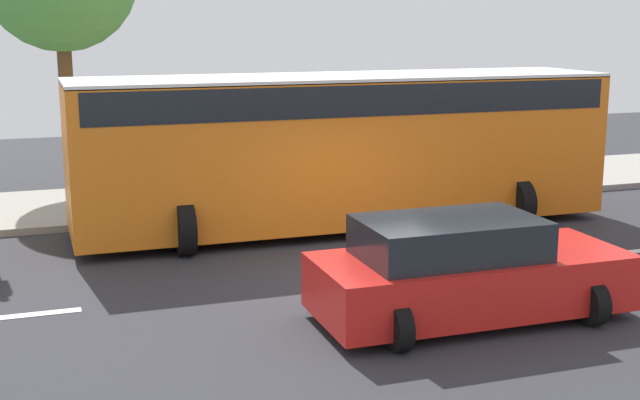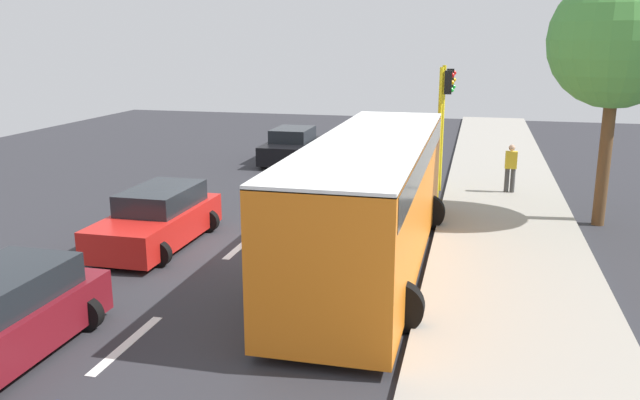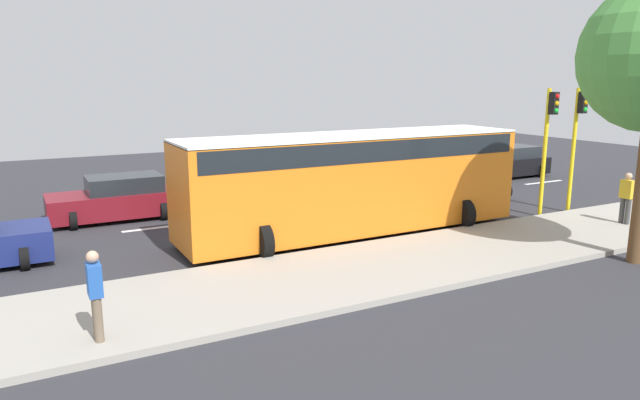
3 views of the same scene
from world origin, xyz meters
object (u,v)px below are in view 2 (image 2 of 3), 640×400
Objects in this scene: traffic_light_midblock at (443,115)px; car_red at (158,219)px; car_black at (291,147)px; city_bus at (372,192)px; motorcycle at (357,173)px; street_tree_center at (617,41)px; traffic_light_corner at (445,110)px; pedestrian_by_tree at (511,167)px.

car_red is at bearing -135.89° from traffic_light_midblock.
car_red is at bearing -90.87° from car_black.
city_bus is 7.19× the size of motorcycle.
traffic_light_midblock is at bearing 44.11° from car_red.
traffic_light_midblock is 5.73m from street_tree_center.
city_bus is 7.30m from traffic_light_midblock.
traffic_light_midblock is at bearing -90.00° from traffic_light_corner.
traffic_light_midblock is (6.86, -5.41, 2.22)m from car_black.
motorcycle is at bearing 161.12° from street_tree_center.
pedestrian_by_tree is at bearing 66.59° from city_bus.
street_tree_center is at bearing -32.29° from car_black.
car_black is 2.36× the size of pedestrian_by_tree.
traffic_light_corner reaches higher than motorcycle.
city_bus reaches higher than motorcycle.
city_bus is at bearing -2.82° from car_red.
city_bus is at bearing -99.72° from traffic_light_midblock.
street_tree_center is (11.67, -7.37, 4.63)m from car_black.
car_red is 0.63× the size of street_tree_center.
street_tree_center is (6.03, 5.15, 3.49)m from city_bus.
traffic_light_midblock reaches higher than city_bus.
car_red is 2.98× the size of motorcycle.
street_tree_center reaches higher than traffic_light_midblock.
motorcycle is 0.34× the size of traffic_light_midblock.
car_black is at bearing 129.29° from motorcycle.
car_red and car_black have the same top height.
street_tree_center reaches higher than pedestrian_by_tree.
car_black is at bearing 89.13° from car_red.
pedestrian_by_tree reaches higher than motorcycle.
traffic_light_midblock is (3.02, -0.71, 2.29)m from motorcycle.
traffic_light_corner is at bearing 49.67° from car_red.
motorcycle is at bearing -165.84° from traffic_light_corner.
motorcycle is 9.51m from street_tree_center.
car_black is (0.18, 12.23, -0.00)m from car_red.
pedestrian_by_tree is at bearing 25.81° from traffic_light_midblock.
motorcycle is at bearing -50.71° from car_black.
traffic_light_corner is (6.86, -3.93, 2.22)m from car_black.
pedestrian_by_tree is (9.40, 7.97, 0.35)m from car_red.
car_red is at bearing -157.70° from street_tree_center.
car_red is 8.55m from motorcycle.
city_bus is 8.12m from motorcycle.
motorcycle is 3.86m from traffic_light_corner.
traffic_light_midblock is (1.22, 7.12, 1.08)m from city_bus.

